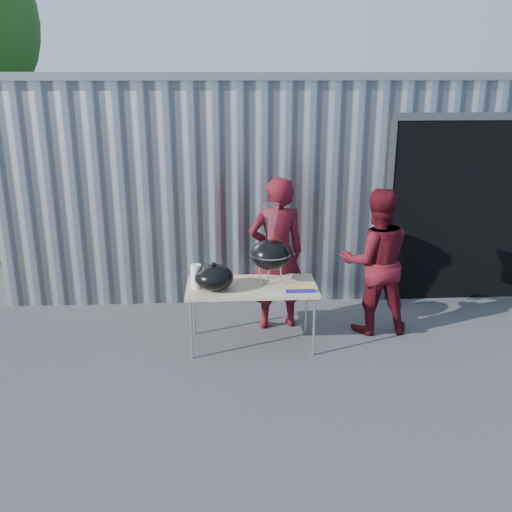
{
  "coord_description": "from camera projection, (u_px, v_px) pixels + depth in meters",
  "views": [
    {
      "loc": [
        -0.16,
        -5.8,
        3.08
      ],
      "look_at": [
        0.19,
        0.53,
        1.05
      ],
      "focal_mm": 40.0,
      "sensor_mm": 36.0,
      "label": 1
    }
  ],
  "objects": [
    {
      "name": "paper_towels",
      "position": [
        196.0,
        276.0,
        6.45
      ],
      "size": [
        0.12,
        0.12,
        0.28
      ],
      "primitive_type": "cylinder",
      "color": "white",
      "rests_on": "folding_table"
    },
    {
      "name": "white_tub",
      "position": [
        204.0,
        276.0,
        6.73
      ],
      "size": [
        0.2,
        0.15,
        0.1
      ],
      "primitive_type": "cube",
      "color": "white",
      "rests_on": "folding_table"
    },
    {
      "name": "folding_table",
      "position": [
        252.0,
        289.0,
        6.59
      ],
      "size": [
        1.5,
        0.75,
        0.75
      ],
      "color": "tan",
      "rests_on": "ground"
    },
    {
      "name": "person_bystander",
      "position": [
        375.0,
        261.0,
        6.93
      ],
      "size": [
        0.89,
        0.7,
        1.8
      ],
      "primitive_type": "imported",
      "rotation": [
        0.0,
        0.0,
        3.16
      ],
      "color": "#4F0C15",
      "rests_on": "ground"
    },
    {
      "name": "person_cook",
      "position": [
        277.0,
        254.0,
        7.03
      ],
      "size": [
        0.77,
        0.58,
        1.92
      ],
      "primitive_type": "imported",
      "rotation": [
        0.0,
        0.0,
        3.32
      ],
      "color": "#4F0C15",
      "rests_on": "ground"
    },
    {
      "name": "kettle_grill",
      "position": [
        270.0,
        249.0,
        6.53
      ],
      "size": [
        0.47,
        0.47,
        0.94
      ],
      "color": "black",
      "rests_on": "folding_table"
    },
    {
      "name": "grill_lid",
      "position": [
        214.0,
        277.0,
        6.41
      ],
      "size": [
        0.44,
        0.44,
        0.32
      ],
      "color": "black",
      "rests_on": "folding_table"
    },
    {
      "name": "foil_box",
      "position": [
        300.0,
        290.0,
        6.36
      ],
      "size": [
        0.32,
        0.05,
        0.06
      ],
      "color": "#1B179B",
      "rests_on": "folding_table"
    },
    {
      "name": "building",
      "position": [
        283.0,
        162.0,
        10.4
      ],
      "size": [
        8.2,
        6.2,
        3.1
      ],
      "color": "#B7BCC4",
      "rests_on": "ground"
    },
    {
      "name": "ground",
      "position": [
        242.0,
        359.0,
        6.46
      ],
      "size": [
        80.0,
        80.0,
        0.0
      ],
      "primitive_type": "plane",
      "color": "#39393B"
    }
  ]
}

